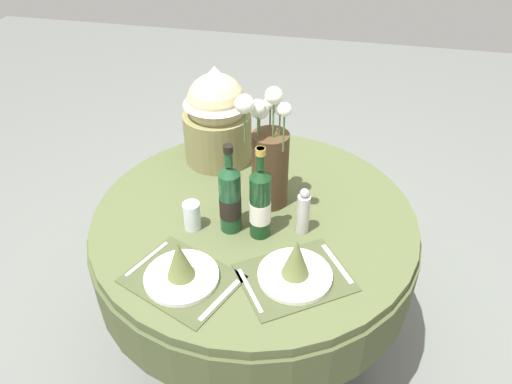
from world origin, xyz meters
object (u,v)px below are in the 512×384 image
(place_setting_right, at_px, (295,267))
(flower_vase, at_px, (269,158))
(wine_bottle_left, at_px, (230,198))
(tumbler_near_left, at_px, (192,216))
(place_setting_left, at_px, (181,269))
(dining_table, at_px, (254,244))
(pepper_mill, at_px, (303,212))
(gift_tub_back_left, at_px, (217,112))
(wine_bottle_rear, at_px, (260,203))

(place_setting_right, relative_size, flower_vase, 0.88)
(wine_bottle_left, height_order, tumbler_near_left, wine_bottle_left)
(place_setting_left, bearing_deg, place_setting_right, 13.37)
(dining_table, distance_m, place_setting_right, 0.40)
(place_setting_left, height_order, tumbler_near_left, place_setting_left)
(pepper_mill, bearing_deg, tumbler_near_left, -170.83)
(dining_table, height_order, gift_tub_back_left, gift_tub_back_left)
(wine_bottle_rear, distance_m, pepper_mill, 0.16)
(wine_bottle_rear, bearing_deg, wine_bottle_left, 175.90)
(dining_table, xyz_separation_m, place_setting_right, (0.20, -0.29, 0.20))
(wine_bottle_rear, bearing_deg, dining_table, 112.75)
(place_setting_left, xyz_separation_m, wine_bottle_left, (0.09, 0.28, 0.09))
(dining_table, xyz_separation_m, wine_bottle_rear, (0.04, -0.10, 0.29))
(tumbler_near_left, bearing_deg, flower_vase, 40.78)
(wine_bottle_left, bearing_deg, place_setting_right, -36.64)
(dining_table, relative_size, tumbler_near_left, 11.54)
(place_setting_right, xyz_separation_m, gift_tub_back_left, (-0.43, 0.63, 0.17))
(pepper_mill, distance_m, gift_tub_back_left, 0.60)
(place_setting_right, height_order, pepper_mill, pepper_mill)
(place_setting_right, bearing_deg, place_setting_left, -166.63)
(wine_bottle_left, height_order, wine_bottle_rear, wine_bottle_rear)
(flower_vase, height_order, wine_bottle_rear, flower_vase)
(wine_bottle_rear, bearing_deg, pepper_mill, 17.19)
(place_setting_right, xyz_separation_m, wine_bottle_left, (-0.26, 0.19, 0.09))
(dining_table, distance_m, pepper_mill, 0.31)
(wine_bottle_left, distance_m, wine_bottle_rear, 0.11)
(place_setting_right, xyz_separation_m, flower_vase, (-0.16, 0.37, 0.15))
(wine_bottle_left, distance_m, pepper_mill, 0.26)
(place_setting_left, relative_size, wine_bottle_rear, 1.16)
(place_setting_right, xyz_separation_m, wine_bottle_rear, (-0.15, 0.19, 0.09))
(dining_table, xyz_separation_m, pepper_mill, (0.19, -0.06, 0.24))
(place_setting_left, bearing_deg, dining_table, 67.25)
(place_setting_right, height_order, wine_bottle_left, wine_bottle_left)
(flower_vase, distance_m, wine_bottle_rear, 0.20)
(flower_vase, relative_size, gift_tub_back_left, 1.16)
(wine_bottle_rear, xyz_separation_m, gift_tub_back_left, (-0.28, 0.45, 0.08))
(wine_bottle_left, distance_m, tumbler_near_left, 0.16)
(tumbler_near_left, relative_size, pepper_mill, 0.57)
(dining_table, relative_size, gift_tub_back_left, 2.93)
(flower_vase, distance_m, wine_bottle_left, 0.22)
(pepper_mill, bearing_deg, place_setting_left, -137.49)
(place_setting_right, relative_size, wine_bottle_left, 1.23)
(pepper_mill, bearing_deg, place_setting_right, -87.73)
(place_setting_left, relative_size, pepper_mill, 2.22)
(gift_tub_back_left, bearing_deg, dining_table, -55.99)
(wine_bottle_rear, bearing_deg, tumbler_near_left, -175.76)
(flower_vase, relative_size, wine_bottle_left, 1.40)
(place_setting_left, xyz_separation_m, tumbler_near_left, (-0.04, 0.25, 0.01))
(place_setting_right, xyz_separation_m, pepper_mill, (-0.01, 0.23, 0.04))
(dining_table, height_order, wine_bottle_left, wine_bottle_left)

